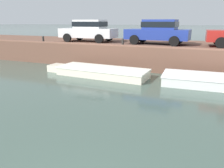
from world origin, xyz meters
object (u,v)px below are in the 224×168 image
car_leftmost_white (89,30)px  mooring_bollard_west (43,39)px  mooring_bollard_mid (123,42)px  car_left_inner_blue (158,31)px  boat_moored_west_cream (98,72)px

car_leftmost_white → mooring_bollard_west: (-2.63, -1.89, -0.61)m
car_leftmost_white → mooring_bollard_mid: size_ratio=9.16×
car_left_inner_blue → mooring_bollard_mid: 2.63m
car_leftmost_white → mooring_bollard_west: car_leftmost_white is taller
car_leftmost_white → mooring_bollard_west: size_ratio=9.16×
car_left_inner_blue → mooring_bollard_mid: size_ratio=9.18×
boat_moored_west_cream → mooring_bollard_mid: mooring_bollard_mid is taller
mooring_bollard_west → mooring_bollard_mid: same height
boat_moored_west_cream → car_left_inner_blue: car_left_inner_blue is taller
boat_moored_west_cream → mooring_bollard_west: 5.84m
car_left_inner_blue → boat_moored_west_cream: bearing=-121.2°
boat_moored_west_cream → car_left_inner_blue: bearing=58.8°
boat_moored_west_cream → mooring_bollard_west: size_ratio=13.49×
mooring_bollard_west → car_leftmost_white: bearing=35.7°
car_left_inner_blue → mooring_bollard_west: (-7.66, -1.89, -0.61)m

